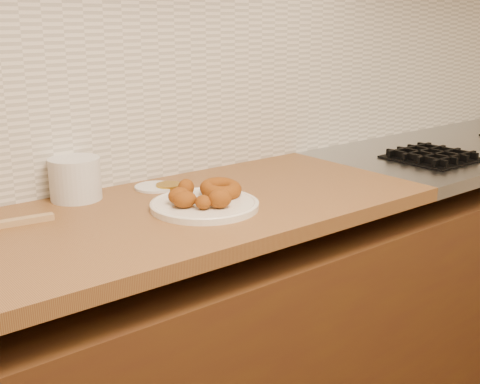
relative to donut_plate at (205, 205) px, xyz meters
name	(u,v)px	position (x,y,z in m)	size (l,w,h in m)	color
wall_back	(170,25)	(0.14, 0.36, 0.44)	(4.00, 0.02, 2.70)	tan
base_cabinet	(236,358)	(0.14, 0.05, -0.52)	(3.60, 0.60, 0.77)	#4A2B10
stovetop	(466,148)	(1.29, 0.05, -0.03)	(1.30, 0.62, 0.04)	#9EA0A5
backsplash	(174,77)	(0.14, 0.35, 0.29)	(3.60, 0.02, 0.60)	silver
donut_plate	(205,205)	(0.00, 0.00, 0.00)	(0.28, 0.28, 0.02)	white
ring_donut	(220,189)	(0.07, 0.02, 0.03)	(0.11, 0.11, 0.04)	brown
fried_dough_chunks	(194,197)	(-0.03, 0.00, 0.03)	(0.14, 0.20, 0.05)	brown
plastic_tub	(75,179)	(-0.22, 0.28, 0.05)	(0.14, 0.14, 0.11)	silver
tub_lid	(155,187)	(0.00, 0.24, 0.00)	(0.12, 0.12, 0.01)	silver
brass_jar_lid	(169,186)	(0.03, 0.22, 0.00)	(0.07, 0.07, 0.01)	#AA8121
wooden_utensil	(12,223)	(-0.43, 0.17, 0.00)	(0.19, 0.02, 0.02)	tan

